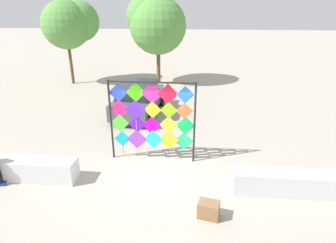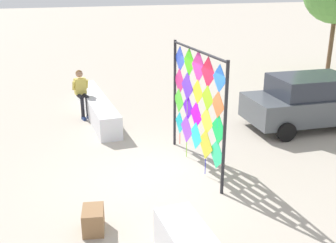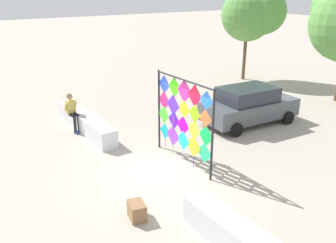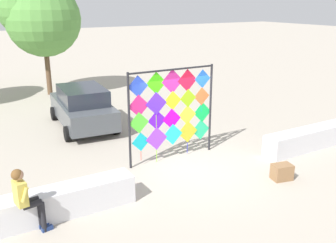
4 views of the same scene
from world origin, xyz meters
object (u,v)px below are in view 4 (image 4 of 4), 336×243
object	(u,v)px
parked_car	(83,107)
cardboard_box_large	(282,172)
seated_vendor	(26,196)
kite_display_rack	(172,108)
tree_broadleaf	(40,16)

from	to	relation	value
parked_car	cardboard_box_large	bearing A→B (deg)	-66.00
cardboard_box_large	seated_vendor	bearing A→B (deg)	173.00
kite_display_rack	seated_vendor	size ratio (longest dim) A/B	1.90
kite_display_rack	seated_vendor	world-z (taller)	kite_display_rack
cardboard_box_large	tree_broadleaf	size ratio (longest dim) A/B	0.09
parked_car	cardboard_box_large	size ratio (longest dim) A/B	7.92
parked_car	tree_broadleaf	size ratio (longest dim) A/B	0.73
seated_vendor	parked_car	size ratio (longest dim) A/B	0.36
parked_car	cardboard_box_large	world-z (taller)	parked_car
kite_display_rack	parked_car	world-z (taller)	kite_display_rack
kite_display_rack	tree_broadleaf	world-z (taller)	tree_broadleaf
kite_display_rack	seated_vendor	bearing A→B (deg)	-156.88
seated_vendor	cardboard_box_large	size ratio (longest dim) A/B	2.87
cardboard_box_large	tree_broadleaf	world-z (taller)	tree_broadleaf
parked_car	tree_broadleaf	distance (m)	6.96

